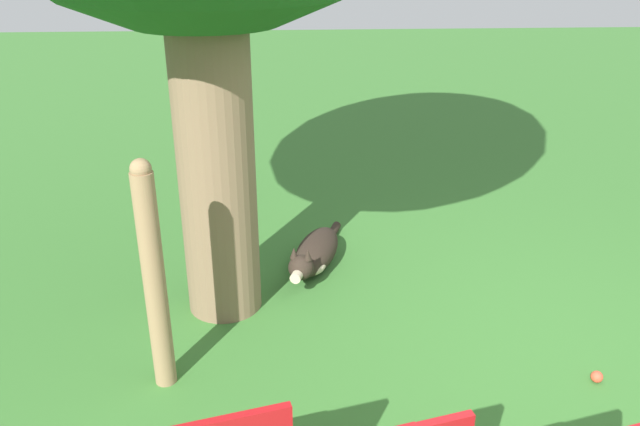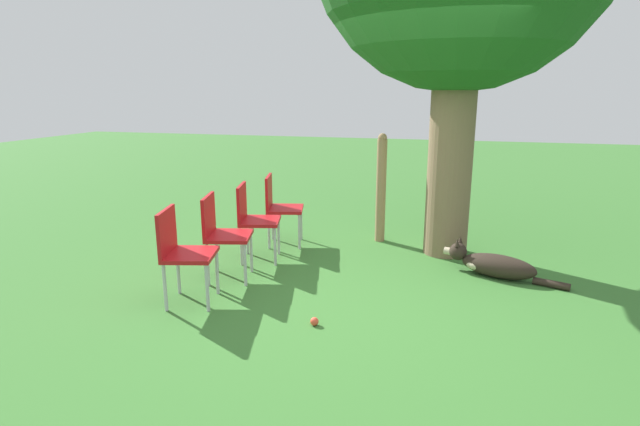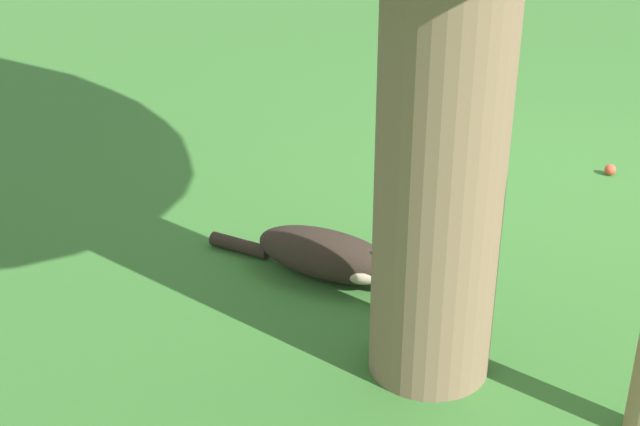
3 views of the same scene
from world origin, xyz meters
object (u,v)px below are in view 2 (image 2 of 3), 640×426
at_px(red_chair_2, 253,216).
at_px(tennis_ball, 314,321).
at_px(red_chair_0, 181,248).
at_px(red_chair_3, 279,204).
at_px(fence_post, 381,188).
at_px(dog, 492,264).
at_px(red_chair_1, 221,230).

bearing_deg(red_chair_2, tennis_ball, -65.54).
relative_size(red_chair_0, red_chair_3, 1.00).
bearing_deg(red_chair_0, fence_post, 44.77).
xyz_separation_m(dog, fence_post, (-1.28, 0.92, 0.55)).
bearing_deg(tennis_ball, red_chair_0, 173.39).
relative_size(fence_post, red_chair_3, 1.58).
bearing_deg(red_chair_3, red_chair_1, -111.30).
xyz_separation_m(red_chair_0, red_chair_2, (0.16, 1.23, 0.00)).
bearing_deg(red_chair_0, red_chair_2, 68.70).
xyz_separation_m(fence_post, red_chair_0, (-1.41, -2.31, -0.17)).
distance_m(red_chair_0, red_chair_2, 1.24).
xyz_separation_m(fence_post, red_chair_2, (-1.25, -1.08, -0.17)).
bearing_deg(red_chair_3, red_chair_0, -111.30).
height_order(dog, fence_post, fence_post).
distance_m(red_chair_1, red_chair_3, 1.24).
bearing_deg(fence_post, red_chair_3, -158.36).
height_order(red_chair_0, red_chair_3, same).
height_order(red_chair_2, red_chair_3, same).
height_order(dog, red_chair_2, red_chair_2).
relative_size(red_chair_3, tennis_ball, 12.49).
distance_m(red_chair_0, red_chair_3, 1.86).
bearing_deg(red_chair_1, red_chair_3, 68.70).
xyz_separation_m(red_chair_3, tennis_ball, (1.00, -1.99, -0.47)).
xyz_separation_m(fence_post, tennis_ball, (-0.16, -2.45, -0.64)).
bearing_deg(tennis_ball, dog, 46.59).
xyz_separation_m(dog, tennis_ball, (-1.45, -1.53, -0.09)).
distance_m(fence_post, red_chair_0, 2.71).
distance_m(red_chair_0, red_chair_1, 0.62).
distance_m(red_chair_2, tennis_ball, 1.81).
xyz_separation_m(red_chair_0, tennis_ball, (1.25, -0.14, -0.47)).
bearing_deg(red_chair_3, fence_post, 7.82).
bearing_deg(tennis_ball, fence_post, 86.18).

